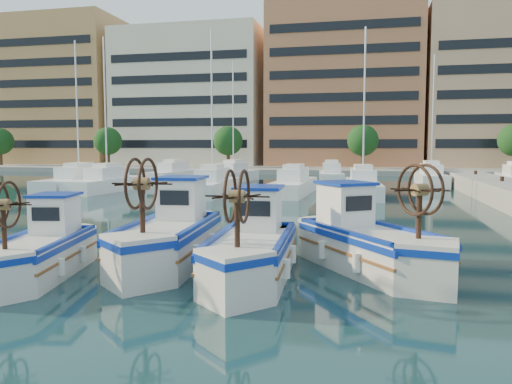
% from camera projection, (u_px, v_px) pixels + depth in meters
% --- Properties ---
extents(ground, '(300.00, 300.00, 0.00)m').
position_uv_depth(ground, '(189.00, 274.00, 13.30)').
color(ground, '#1A4144').
rests_on(ground, ground).
extents(waterfront, '(180.00, 40.00, 25.60)m').
position_uv_depth(waterfront, '(401.00, 94.00, 73.52)').
color(waterfront, gray).
rests_on(waterfront, ground).
extents(yacht_marina, '(37.29, 22.12, 11.50)m').
position_uv_depth(yacht_marina, '(274.00, 181.00, 41.35)').
color(yacht_marina, white).
rests_on(yacht_marina, ground).
extents(fishing_boat_a, '(2.50, 4.34, 2.63)m').
position_uv_depth(fishing_boat_a, '(41.00, 248.00, 13.15)').
color(fishing_boat_a, silver).
rests_on(fishing_boat_a, ground).
extents(fishing_boat_b, '(2.39, 5.10, 3.13)m').
position_uv_depth(fishing_boat_b, '(170.00, 234.00, 14.48)').
color(fishing_boat_b, silver).
rests_on(fishing_boat_b, ground).
extents(fishing_boat_c, '(2.15, 4.72, 2.91)m').
position_uv_depth(fishing_boat_c, '(253.00, 246.00, 12.98)').
color(fishing_boat_c, silver).
rests_on(fishing_boat_c, ground).
extents(fishing_boat_d, '(4.24, 4.87, 3.00)m').
position_uv_depth(fishing_boat_d, '(367.00, 240.00, 13.75)').
color(fishing_boat_d, silver).
rests_on(fishing_boat_d, ground).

